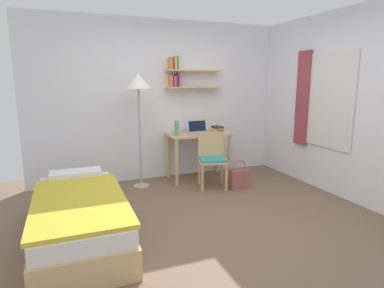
{
  "coord_description": "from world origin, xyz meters",
  "views": [
    {
      "loc": [
        -1.58,
        -3.21,
        1.65
      ],
      "look_at": [
        -0.11,
        0.51,
        0.85
      ],
      "focal_mm": 30.34,
      "sensor_mm": 36.0,
      "label": 1
    }
  ],
  "objects_px": {
    "book_stack": "(217,129)",
    "desk_chair": "(212,157)",
    "bed": "(80,217)",
    "desk": "(198,142)",
    "water_bottle": "(177,128)",
    "standing_lamp": "(138,88)",
    "laptop": "(198,130)",
    "handbag": "(239,178)"
  },
  "relations": [
    {
      "from": "handbag",
      "to": "desk_chair",
      "type": "bearing_deg",
      "value": 146.42
    },
    {
      "from": "desk_chair",
      "to": "standing_lamp",
      "type": "xyz_separation_m",
      "value": [
        -1.03,
        0.38,
        1.05
      ]
    },
    {
      "from": "laptop",
      "to": "standing_lamp",
      "type": "bearing_deg",
      "value": -171.86
    },
    {
      "from": "standing_lamp",
      "to": "handbag",
      "type": "bearing_deg",
      "value": -23.92
    },
    {
      "from": "bed",
      "to": "desk",
      "type": "distance_m",
      "value": 2.53
    },
    {
      "from": "bed",
      "to": "desk",
      "type": "height_order",
      "value": "desk"
    },
    {
      "from": "standing_lamp",
      "to": "water_bottle",
      "type": "xyz_separation_m",
      "value": [
        0.6,
        0.04,
        -0.64
      ]
    },
    {
      "from": "standing_lamp",
      "to": "handbag",
      "type": "relative_size",
      "value": 3.9
    },
    {
      "from": "desk_chair",
      "to": "handbag",
      "type": "xyz_separation_m",
      "value": [
        0.35,
        -0.23,
        -0.32
      ]
    },
    {
      "from": "laptop",
      "to": "book_stack",
      "type": "bearing_deg",
      "value": -0.77
    },
    {
      "from": "laptop",
      "to": "handbag",
      "type": "bearing_deg",
      "value": -64.3
    },
    {
      "from": "standing_lamp",
      "to": "desk_chair",
      "type": "bearing_deg",
      "value": -20.24
    },
    {
      "from": "desk_chair",
      "to": "book_stack",
      "type": "relative_size",
      "value": 3.35
    },
    {
      "from": "laptop",
      "to": "handbag",
      "type": "relative_size",
      "value": 0.77
    },
    {
      "from": "desk_chair",
      "to": "water_bottle",
      "type": "bearing_deg",
      "value": 135.23
    },
    {
      "from": "standing_lamp",
      "to": "book_stack",
      "type": "distance_m",
      "value": 1.55
    },
    {
      "from": "standing_lamp",
      "to": "water_bottle",
      "type": "height_order",
      "value": "standing_lamp"
    },
    {
      "from": "bed",
      "to": "standing_lamp",
      "type": "height_order",
      "value": "standing_lamp"
    },
    {
      "from": "standing_lamp",
      "to": "handbag",
      "type": "xyz_separation_m",
      "value": [
        1.39,
        -0.61,
        -1.37
      ]
    },
    {
      "from": "desk_chair",
      "to": "standing_lamp",
      "type": "bearing_deg",
      "value": 159.76
    },
    {
      "from": "water_bottle",
      "to": "book_stack",
      "type": "distance_m",
      "value": 0.78
    },
    {
      "from": "water_bottle",
      "to": "laptop",
      "type": "bearing_deg",
      "value": 13.65
    },
    {
      "from": "desk",
      "to": "handbag",
      "type": "distance_m",
      "value": 0.94
    },
    {
      "from": "standing_lamp",
      "to": "laptop",
      "type": "height_order",
      "value": "standing_lamp"
    },
    {
      "from": "bed",
      "to": "desk",
      "type": "bearing_deg",
      "value": 37.83
    },
    {
      "from": "bed",
      "to": "desk",
      "type": "relative_size",
      "value": 1.89
    },
    {
      "from": "desk_chair",
      "to": "bed",
      "type": "bearing_deg",
      "value": -152.59
    },
    {
      "from": "book_stack",
      "to": "desk_chair",
      "type": "bearing_deg",
      "value": -122.89
    },
    {
      "from": "book_stack",
      "to": "handbag",
      "type": "bearing_deg",
      "value": -88.99
    },
    {
      "from": "laptop",
      "to": "bed",
      "type": "bearing_deg",
      "value": -141.75
    },
    {
      "from": "bed",
      "to": "laptop",
      "type": "height_order",
      "value": "laptop"
    },
    {
      "from": "bed",
      "to": "handbag",
      "type": "height_order",
      "value": "bed"
    },
    {
      "from": "laptop",
      "to": "handbag",
      "type": "height_order",
      "value": "laptop"
    },
    {
      "from": "desk",
      "to": "book_stack",
      "type": "distance_m",
      "value": 0.41
    },
    {
      "from": "desk_chair",
      "to": "water_bottle",
      "type": "xyz_separation_m",
      "value": [
        -0.43,
        0.43,
        0.41
      ]
    },
    {
      "from": "laptop",
      "to": "desk_chair",
      "type": "bearing_deg",
      "value": -88.4
    },
    {
      "from": "desk_chair",
      "to": "book_stack",
      "type": "bearing_deg",
      "value": 57.11
    },
    {
      "from": "desk_chair",
      "to": "book_stack",
      "type": "xyz_separation_m",
      "value": [
        0.34,
        0.52,
        0.34
      ]
    },
    {
      "from": "book_stack",
      "to": "laptop",
      "type": "bearing_deg",
      "value": 179.23
    },
    {
      "from": "desk",
      "to": "standing_lamp",
      "type": "bearing_deg",
      "value": -173.42
    },
    {
      "from": "bed",
      "to": "water_bottle",
      "type": "bearing_deg",
      "value": 43.0
    },
    {
      "from": "bed",
      "to": "water_bottle",
      "type": "distance_m",
      "value": 2.24
    }
  ]
}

